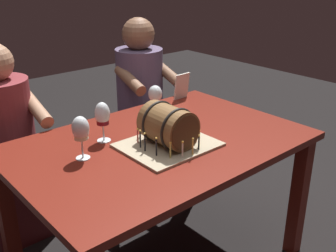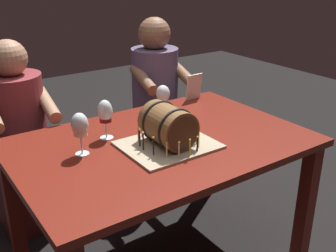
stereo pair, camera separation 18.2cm
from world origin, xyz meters
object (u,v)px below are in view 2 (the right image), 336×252
wine_glass_empty (163,94)px  person_seated_right (156,112)px  menu_card (194,87)px  person_seated_left (22,148)px  wine_glass_white (80,127)px  barrel_cake (168,129)px  wine_glass_red (105,113)px  dining_table (161,159)px

wine_glass_empty → person_seated_right: size_ratio=0.15×
menu_card → person_seated_right: (-0.04, 0.37, -0.27)m
menu_card → person_seated_left: size_ratio=0.14×
wine_glass_white → person_seated_left: (-0.09, 0.69, -0.34)m
barrel_cake → wine_glass_red: 0.31m
wine_glass_white → menu_card: (0.87, 0.32, -0.05)m
wine_glass_white → person_seated_right: 1.13m
wine_glass_white → wine_glass_red: bearing=29.8°
dining_table → menu_card: 0.66m
wine_glass_white → wine_glass_empty: (0.55, 0.18, -0.01)m
menu_card → person_seated_left: 1.08m
wine_glass_white → dining_table: bearing=-11.3°
menu_card → person_seated_right: person_seated_right is taller
wine_glass_red → person_seated_left: (-0.26, 0.59, -0.34)m
barrel_cake → menu_card: bearing=42.1°
menu_card → person_seated_left: (-0.97, 0.37, -0.29)m
person_seated_right → person_seated_left: bearing=-180.0°
person_seated_right → wine_glass_red: bearing=-138.4°
wine_glass_empty → person_seated_right: bearing=61.1°
wine_glass_empty → wine_glass_red: 0.40m
wine_glass_empty → dining_table: bearing=-125.6°
wine_glass_red → person_seated_left: bearing=113.8°
dining_table → wine_glass_white: size_ratio=7.11×
barrel_cake → wine_glass_empty: bearing=59.3°
wine_glass_white → person_seated_left: person_seated_left is taller
wine_glass_white → person_seated_right: size_ratio=0.16×
barrel_cake → wine_glass_empty: 0.39m
menu_card → person_seated_right: size_ratio=0.13×
wine_glass_empty → menu_card: bearing=22.9°
wine_glass_red → wine_glass_white: bearing=-150.2°
dining_table → wine_glass_red: (-0.20, 0.17, 0.23)m
menu_card → wine_glass_red: bearing=-164.2°
wine_glass_red → menu_card: bearing=17.5°
menu_card → dining_table: bearing=-143.8°
dining_table → wine_glass_empty: 0.39m
person_seated_left → wine_glass_empty: bearing=-37.9°
wine_glass_red → person_seated_right: bearing=41.6°
barrel_cake → person_seated_right: (0.47, 0.83, -0.28)m
barrel_cake → wine_glass_white: bearing=157.7°
barrel_cake → wine_glass_white: size_ratio=2.13×
barrel_cake → wine_glass_red: barrel_cake is taller
wine_glass_white → menu_card: size_ratio=1.21×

